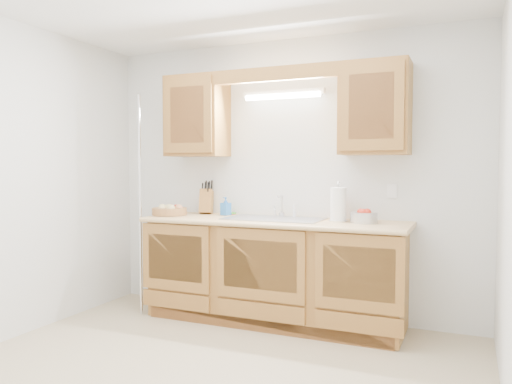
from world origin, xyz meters
The scene contains 17 objects.
room centered at (0.00, 0.00, 1.25)m, with size 3.52×3.50×2.50m.
base_cabinets centered at (0.00, 1.20, 0.44)m, with size 2.20×0.60×0.86m, color olive.
countertop centered at (0.00, 1.19, 0.88)m, with size 2.30×0.63×0.04m, color #E2B276.
upper_cabinet_left centered at (-0.83, 1.33, 1.83)m, with size 0.55×0.33×0.75m, color olive.
upper_cabinet_right centered at (0.83, 1.33, 1.83)m, with size 0.55×0.33×0.75m, color olive.
valance centered at (0.00, 1.19, 2.14)m, with size 2.20×0.05×0.12m, color olive.
fluorescent_fixture centered at (0.00, 1.42, 2.00)m, with size 0.76×0.08×0.08m.
sink centered at (0.00, 1.21, 0.83)m, with size 0.84×0.46×0.36m.
wire_shelf_pole centered at (-1.20, 0.94, 1.00)m, with size 0.03×0.03×2.00m, color silver.
outlet_plate centered at (0.95, 1.49, 1.15)m, with size 0.08×0.01×0.12m, color white.
fruit_basket centered at (-1.03, 1.16, 0.94)m, with size 0.34×0.34×0.10m.
knife_block centered at (-0.78, 1.41, 1.02)m, with size 0.17×0.22×0.33m.
orange_canister centered at (0.54, 1.38, 1.01)m, with size 0.09×0.09×0.22m.
soap_bottle centered at (-0.54, 1.35, 0.98)m, with size 0.08×0.08×0.17m, color blue.
sponge centered at (-0.54, 1.44, 0.91)m, with size 0.11×0.08×0.02m.
paper_towel centered at (0.55, 1.26, 1.04)m, with size 0.17×0.17×0.33m.
apple_bowl centered at (0.77, 1.23, 0.95)m, with size 0.26×0.26×0.12m.
Camera 1 is at (1.55, -2.79, 1.36)m, focal length 35.00 mm.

